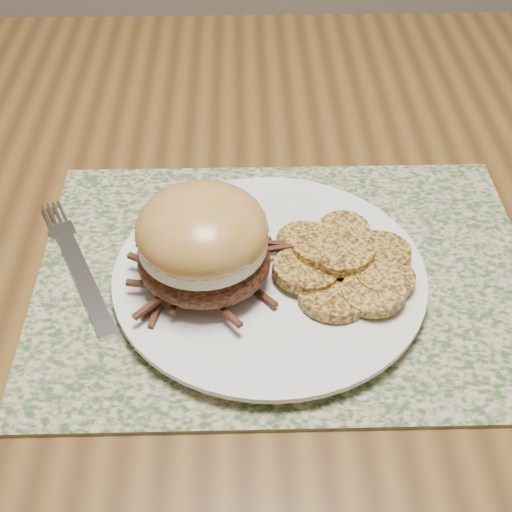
{
  "coord_description": "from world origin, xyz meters",
  "views": [
    {
      "loc": [
        -0.01,
        -0.57,
        1.2
      ],
      "look_at": [
        -0.0,
        -0.12,
        0.79
      ],
      "focal_mm": 50.0,
      "sensor_mm": 36.0,
      "label": 1
    }
  ],
  "objects_px": {
    "dinner_plate": "(269,277)",
    "pork_sandwich": "(203,243)",
    "fork": "(76,263)",
    "dining_table": "(256,261)"
  },
  "relations": [
    {
      "from": "pork_sandwich",
      "to": "fork",
      "type": "relative_size",
      "value": 0.76
    },
    {
      "from": "dinner_plate",
      "to": "pork_sandwich",
      "type": "xyz_separation_m",
      "value": [
        -0.06,
        -0.01,
        0.05
      ]
    },
    {
      "from": "dinner_plate",
      "to": "pork_sandwich",
      "type": "height_order",
      "value": "pork_sandwich"
    },
    {
      "from": "dining_table",
      "to": "fork",
      "type": "xyz_separation_m",
      "value": [
        -0.17,
        -0.09,
        0.09
      ]
    },
    {
      "from": "pork_sandwich",
      "to": "dinner_plate",
      "type": "bearing_deg",
      "value": 26.11
    },
    {
      "from": "dinner_plate",
      "to": "fork",
      "type": "bearing_deg",
      "value": 170.73
    },
    {
      "from": "dinner_plate",
      "to": "fork",
      "type": "distance_m",
      "value": 0.18
    },
    {
      "from": "pork_sandwich",
      "to": "fork",
      "type": "distance_m",
      "value": 0.14
    },
    {
      "from": "dinner_plate",
      "to": "pork_sandwich",
      "type": "distance_m",
      "value": 0.08
    },
    {
      "from": "dining_table",
      "to": "fork",
      "type": "bearing_deg",
      "value": -151.58
    }
  ]
}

